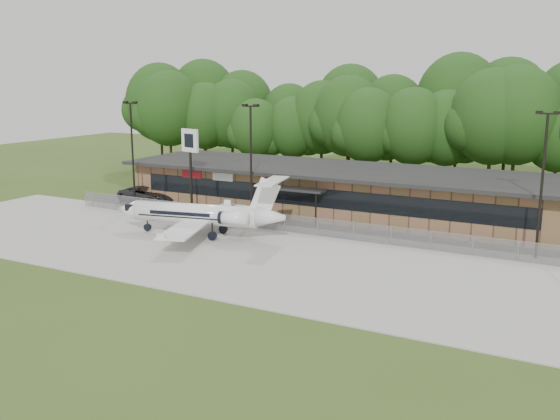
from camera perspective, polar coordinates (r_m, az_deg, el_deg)
The scene contains 12 objects.
ground at distance 38.24m, azimuth -8.77°, elevation -7.04°, with size 160.00×160.00×0.00m, color #364D1B.
apron at distance 44.57m, azimuth -2.63°, elevation -4.08°, with size 64.00×18.00×0.08m, color #9E9B93.
parking_lot at distance 54.46m, azimuth 3.53°, elevation -1.12°, with size 50.00×9.00×0.06m, color #383835.
terminal at distance 58.02m, azimuth 5.37°, elevation 1.83°, with size 41.00×11.65×4.30m.
fence at distance 50.33m, azimuth 1.42°, elevation -1.33°, with size 46.00×0.04×1.52m.
treeline at distance 74.28m, azimuth 10.89°, elevation 8.04°, with size 72.00×12.00×15.00m, color #1D3310, non-canonical shape.
light_pole_left at distance 60.69m, azimuth -13.36°, elevation 5.63°, with size 1.55×0.30×10.23m.
light_pole_mid at distance 53.07m, azimuth -2.68°, elevation 5.07°, with size 1.55×0.30×10.23m.
light_pole_right at distance 45.94m, azimuth 22.89°, elevation 3.04°, with size 1.55×0.30×10.23m.
business_jet at distance 49.53m, azimuth -7.14°, elevation -0.46°, with size 14.61×13.13×4.93m.
suv at distance 63.74m, azimuth -11.95°, elevation 1.37°, with size 2.97×6.43×1.79m, color #313133.
pole_sign at distance 56.88m, azimuth -8.22°, elevation 5.48°, with size 2.06×0.74×7.89m.
Camera 1 is at (21.84, -28.83, 12.41)m, focal length 40.00 mm.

